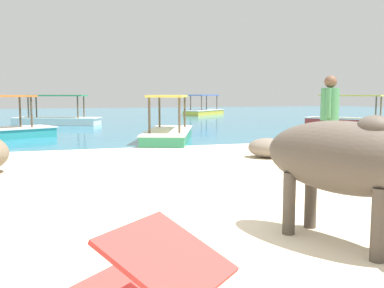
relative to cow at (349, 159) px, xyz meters
The scene contains 11 objects.
sand_beach 0.99m from the cow, 136.08° to the left, with size 18.00×14.00×0.04m, color beige.
water_surface 22.46m from the cow, 91.17° to the left, with size 60.00×36.00×0.03m, color teal.
cow is the anchor object (origin of this frame).
deck_chair_near 3.49m from the cow, 54.33° to the left, with size 0.80×0.92×0.68m.
deck_chair_far 2.35m from the cow, 149.54° to the right, with size 0.91×0.92×0.68m.
person_standing 4.39m from the cow, 57.76° to the left, with size 0.37×0.41×1.62m.
shore_rock_medium 5.28m from the cow, 70.52° to the left, with size 0.80×0.64×0.40m, color gray.
boat_red 15.79m from the cow, 53.06° to the left, with size 3.11×3.64×1.29m.
boat_green 8.88m from the cow, 85.78° to the left, with size 2.33×3.85×1.29m.
boat_yellow 24.80m from the cow, 74.15° to the left, with size 3.45×3.37×1.29m.
boat_white 16.95m from the cow, 97.89° to the left, with size 3.83×2.48×1.29m.
Camera 1 is at (-1.89, -3.57, 1.32)m, focal length 41.32 mm.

